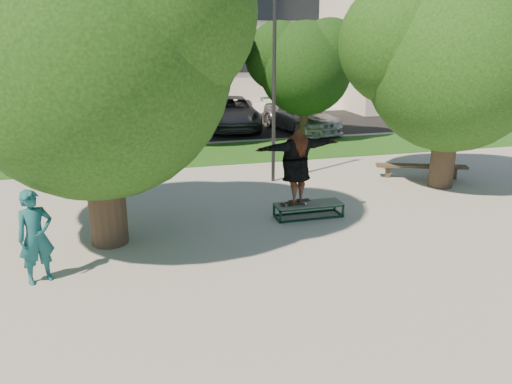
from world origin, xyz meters
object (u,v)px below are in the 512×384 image
object	(u,v)px
car_silver_a	(126,117)
car_dark	(141,115)
lamppost	(274,85)
tree_left	(88,45)
grind_box	(308,210)
tree_right	(450,54)
bench	(421,167)
car_grey	(231,113)
car_silver_b	(300,116)
bystander	(36,237)

from	to	relation	value
car_silver_a	car_dark	size ratio (longest dim) A/B	0.99
lamppost	car_silver_a	world-z (taller)	lamppost
tree_left	grind_box	bearing A→B (deg)	3.76
tree_right	lamppost	xyz separation A→B (m)	(-4.92, 1.92, -0.94)
bench	tree_right	bearing A→B (deg)	-70.59
car_dark	car_grey	size ratio (longest dim) A/B	0.73
car_silver_a	lamppost	bearing A→B (deg)	-72.92
grind_box	car_grey	world-z (taller)	car_grey
car_dark	car_grey	distance (m)	4.75
tree_left	car_grey	distance (m)	15.83
tree_left	car_silver_a	world-z (taller)	tree_left
car_silver_b	lamppost	bearing A→B (deg)	-127.27
bystander	grind_box	bearing A→B (deg)	-7.63
grind_box	car_silver_b	distance (m)	12.78
lamppost	car_silver_b	bearing A→B (deg)	64.45
lamppost	grind_box	distance (m)	4.64
car_silver_b	car_silver_a	bearing A→B (deg)	153.38
grind_box	bench	world-z (taller)	bench
grind_box	car_dark	bearing A→B (deg)	103.46
tree_right	car_silver_b	xyz separation A→B (m)	(-0.85, 10.42, -3.32)
grind_box	lamppost	bearing A→B (deg)	88.20
tree_left	car_silver_a	xyz separation A→B (m)	(0.79, 14.68, -3.70)
lamppost	car_silver_a	xyz separation A→B (m)	(-4.50, 10.78, -2.43)
car_grey	grind_box	bearing A→B (deg)	-86.06
lamppost	car_dark	bearing A→B (deg)	107.92
bystander	car_silver_b	xyz separation A→B (m)	(10.56, 14.13, -0.16)
tree_left	grind_box	distance (m)	6.70
grind_box	car_dark	world-z (taller)	car_dark
tree_right	car_grey	bearing A→B (deg)	108.48
car_grey	car_silver_b	world-z (taller)	car_grey
car_silver_a	car_dark	xyz separation A→B (m)	(0.78, 0.72, -0.02)
tree_right	car_dark	xyz separation A→B (m)	(-8.64, 13.42, -3.39)
grind_box	tree_right	bearing A→B (deg)	18.16
bench	grind_box	bearing A→B (deg)	-131.80
car_silver_b	tree_left	bearing A→B (deg)	-138.74
bystander	car_grey	distance (m)	17.48
bystander	car_silver_b	world-z (taller)	bystander
tree_left	bystander	xyz separation A→B (m)	(-1.21, -1.72, -3.49)
tree_right	car_dark	distance (m)	16.31
bystander	bench	distance (m)	12.37
car_dark	car_silver_b	distance (m)	8.34
tree_left	car_silver_a	bearing A→B (deg)	86.91
lamppost	grind_box	size ratio (longest dim) A/B	3.39
lamppost	car_silver_b	distance (m)	9.72
grind_box	bystander	size ratio (longest dim) A/B	0.96
bystander	car_dark	bearing A→B (deg)	55.25
tree_left	car_dark	size ratio (longest dim) A/B	1.67
bystander	car_silver_a	bearing A→B (deg)	57.52
grind_box	car_silver_b	bearing A→B (deg)	70.91
bench	car_silver_a	world-z (taller)	car_silver_a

